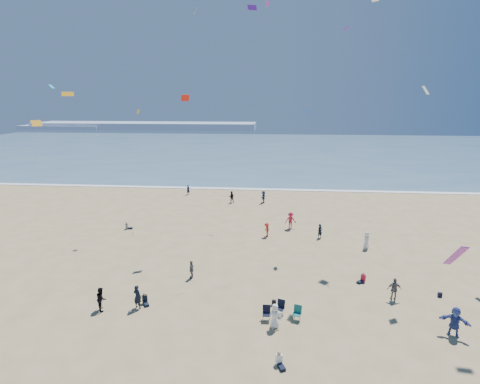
{
  "coord_description": "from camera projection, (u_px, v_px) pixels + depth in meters",
  "views": [
    {
      "loc": [
        4.0,
        -14.43,
        14.26
      ],
      "look_at": [
        2.0,
        8.0,
        8.69
      ],
      "focal_mm": 28.0,
      "sensor_mm": 36.0,
      "label": 1
    }
  ],
  "objects": [
    {
      "name": "headland_near",
      "position": [
        64.0,
        127.0,
        185.65
      ],
      "size": [
        40.0,
        14.0,
        2.0
      ],
      "primitive_type": "cube",
      "color": "#7A8EA8",
      "rests_on": "ground"
    },
    {
      "name": "ocean",
      "position": [
        260.0,
        150.0,
        109.57
      ],
      "size": [
        220.0,
        100.0,
        0.06
      ],
      "primitive_type": "cube",
      "color": "#476B84",
      "rests_on": "ground"
    },
    {
      "name": "surf_line",
      "position": [
        248.0,
        189.0,
        61.22
      ],
      "size": [
        220.0,
        1.2,
        0.08
      ],
      "primitive_type": "cube",
      "color": "white",
      "rests_on": "ground"
    },
    {
      "name": "black_backpack",
      "position": [
        274.0,
        303.0,
        26.65
      ],
      "size": [
        0.3,
        0.22,
        0.38
      ],
      "primitive_type": "cube",
      "color": "black",
      "rests_on": "ground"
    },
    {
      "name": "standing_flyers",
      "position": [
        277.0,
        249.0,
        34.42
      ],
      "size": [
        30.65,
        40.97,
        1.91
      ],
      "color": "#2E497F",
      "rests_on": "ground"
    },
    {
      "name": "headland_far",
      "position": [
        145.0,
        126.0,
        186.89
      ],
      "size": [
        110.0,
        20.0,
        3.2
      ],
      "primitive_type": "cube",
      "color": "#7A8EA8",
      "rests_on": "ground"
    },
    {
      "name": "kites_aloft",
      "position": [
        348.0,
        101.0,
        25.57
      ],
      "size": [
        38.71,
        40.39,
        29.12
      ],
      "color": "#E66CCC",
      "rests_on": "ground"
    },
    {
      "name": "seated_group",
      "position": [
        215.0,
        295.0,
        27.3
      ],
      "size": [
        24.73,
        26.15,
        0.84
      ],
      "color": "white",
      "rests_on": "ground"
    },
    {
      "name": "chair_cluster",
      "position": [
        281.0,
        312.0,
        24.96
      ],
      "size": [
        2.68,
        1.49,
        1.0
      ],
      "color": "black",
      "rests_on": "ground"
    },
    {
      "name": "navy_bag",
      "position": [
        440.0,
        295.0,
        27.79
      ],
      "size": [
        0.28,
        0.18,
        0.34
      ],
      "primitive_type": "cube",
      "color": "black",
      "rests_on": "ground"
    },
    {
      "name": "white_tote",
      "position": [
        279.0,
        314.0,
        25.19
      ],
      "size": [
        0.35,
        0.2,
        0.4
      ],
      "primitive_type": "cube",
      "color": "white",
      "rests_on": "ground"
    }
  ]
}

